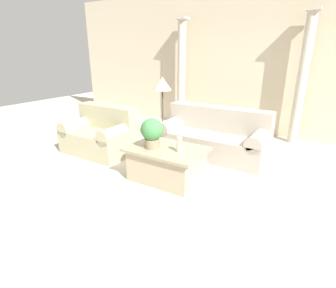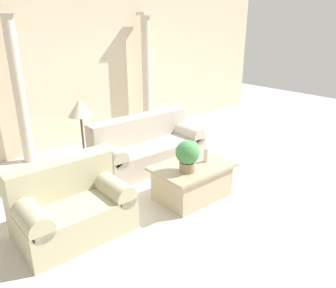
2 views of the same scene
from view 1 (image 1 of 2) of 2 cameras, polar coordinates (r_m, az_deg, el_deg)
ground_plane at (r=4.31m, az=4.77°, el=-5.59°), size 16.00×16.00×0.00m
wall_back at (r=6.42m, az=16.70°, el=16.74°), size 10.00×0.06×3.20m
sofa_long at (r=4.90m, az=9.87°, el=1.61°), size 1.94×0.86×0.86m
loveseat at (r=5.13m, az=-14.34°, el=2.19°), size 1.29×0.86×0.86m
coffee_table at (r=3.89m, az=-0.32°, el=-4.25°), size 1.12×0.77×0.50m
potted_plant at (r=3.75m, az=-3.53°, el=2.72°), size 0.33×0.33×0.44m
pillar_candle at (r=3.62m, az=2.47°, el=-0.15°), size 0.08×0.08×0.21m
floor_lamp at (r=5.30m, az=-1.21°, el=12.24°), size 0.36×0.36×1.36m
column_left at (r=6.74m, az=2.95°, el=15.20°), size 0.27×0.27×2.59m
column_right at (r=5.93m, az=27.17°, el=12.57°), size 0.27×0.27×2.59m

